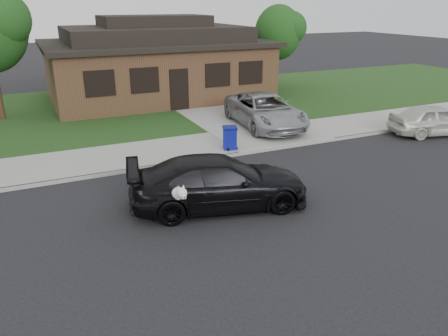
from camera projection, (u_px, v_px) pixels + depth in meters
name	position (u px, v px, depth m)	size (l,w,h in m)	color
ground	(175.00, 211.00, 12.24)	(120.00, 120.00, 0.00)	black
sidewalk	(132.00, 156.00, 16.47)	(60.00, 3.00, 0.12)	gray
curb	(143.00, 169.00, 15.19)	(60.00, 0.12, 0.12)	gray
lawn	(97.00, 111.00, 23.26)	(60.00, 13.00, 0.13)	#193814
driveway	(222.00, 111.00, 23.05)	(4.50, 13.00, 0.14)	gray
sedan	(219.00, 182.00, 12.28)	(5.38, 3.09, 1.47)	black
minivan	(265.00, 110.00, 19.84)	(2.42, 5.25, 1.46)	#9FA2A6
white_compact	(435.00, 120.00, 19.05)	(1.59, 3.95, 1.34)	beige
recycling_bin	(230.00, 138.00, 16.90)	(0.67, 0.67, 0.89)	#0C138C
house	(156.00, 63.00, 25.77)	(12.60, 8.60, 4.65)	#422B1C
tree_1	(281.00, 32.00, 27.87)	(3.15, 3.00, 5.25)	#332114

